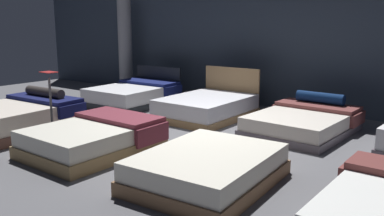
# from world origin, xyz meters

# --- Properties ---
(ground_plane) EXTENTS (18.00, 18.00, 0.02)m
(ground_plane) POSITION_xyz_m (0.00, 0.00, -0.01)
(ground_plane) COLOR #5B5B60
(showroom_back_wall) EXTENTS (18.00, 0.06, 3.50)m
(showroom_back_wall) POSITION_xyz_m (0.00, 3.45, 1.75)
(showroom_back_wall) COLOR #333D4C
(showroom_back_wall) RESTS_ON ground_plane
(bed_0) EXTENTS (1.78, 2.00, 0.76)m
(bed_0) POSITION_xyz_m (-3.26, -1.50, 0.27)
(bed_0) COLOR brown
(bed_0) RESTS_ON ground_plane
(bed_1) EXTENTS (1.57, 1.96, 0.51)m
(bed_1) POSITION_xyz_m (-1.11, -1.50, 0.23)
(bed_1) COLOR olive
(bed_1) RESTS_ON ground_plane
(bed_2) EXTENTS (1.59, 2.01, 0.42)m
(bed_2) POSITION_xyz_m (1.07, -1.51, 0.21)
(bed_2) COLOR brown
(bed_2) RESTS_ON ground_plane
(bed_4) EXTENTS (1.67, 2.10, 0.88)m
(bed_4) POSITION_xyz_m (-3.34, 1.64, 0.25)
(bed_4) COLOR black
(bed_4) RESTS_ON ground_plane
(bed_5) EXTENTS (1.54, 2.09, 1.00)m
(bed_5) POSITION_xyz_m (-1.06, 1.56, 0.24)
(bed_5) COLOR #91704A
(bed_5) RESTS_ON ground_plane
(bed_6) EXTENTS (1.71, 2.17, 0.67)m
(bed_6) POSITION_xyz_m (1.09, 1.61, 0.21)
(bed_6) COLOR #585058
(bed_6) RESTS_ON ground_plane
(price_sign) EXTENTS (0.28, 0.24, 1.20)m
(price_sign) POSITION_xyz_m (-2.21, -1.51, 0.47)
(price_sign) COLOR #3F3F44
(price_sign) RESTS_ON ground_plane
(support_pillar) EXTENTS (0.40, 0.40, 3.50)m
(support_pillar) POSITION_xyz_m (-4.99, 2.97, 1.75)
(support_pillar) COLOR #99999E
(support_pillar) RESTS_ON ground_plane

